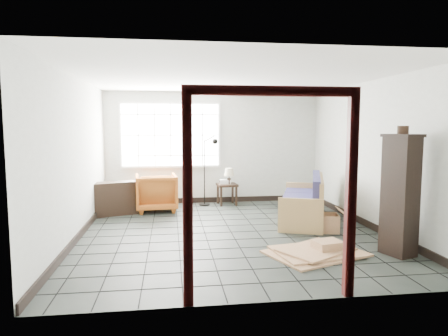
{
  "coord_description": "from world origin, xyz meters",
  "views": [
    {
      "loc": [
        -1.01,
        -6.59,
        1.8
      ],
      "look_at": [
        -0.08,
        0.3,
        1.07
      ],
      "focal_mm": 32.0,
      "sensor_mm": 36.0,
      "label": 1
    }
  ],
  "objects": [
    {
      "name": "ground",
      "position": [
        0.0,
        0.0,
        0.0
      ],
      "size": [
        5.5,
        5.5,
        0.0
      ],
      "primitive_type": "plane",
      "color": "black",
      "rests_on": "ground"
    },
    {
      "name": "room_shell",
      "position": [
        0.0,
        0.03,
        1.68
      ],
      "size": [
        5.02,
        5.52,
        2.61
      ],
      "color": "#A9ACA5",
      "rests_on": "ground"
    },
    {
      "name": "window_panel",
      "position": [
        -1.0,
        2.7,
        1.6
      ],
      "size": [
        2.32,
        0.08,
        1.52
      ],
      "color": "silver",
      "rests_on": "ground"
    },
    {
      "name": "doorway_trim",
      "position": [
        0.0,
        -2.7,
        1.38
      ],
      "size": [
        1.8,
        0.08,
        2.2
      ],
      "color": "#3A0E0D",
      "rests_on": "ground"
    },
    {
      "name": "futon_sofa",
      "position": [
        1.54,
        0.64,
        0.32
      ],
      "size": [
        1.4,
        2.13,
        0.88
      ],
      "rotation": [
        0.0,
        0.0,
        -0.35
      ],
      "color": "olive",
      "rests_on": "ground"
    },
    {
      "name": "armchair",
      "position": [
        -1.32,
        1.94,
        0.44
      ],
      "size": [
        0.91,
        0.86,
        0.87
      ],
      "primitive_type": "imported",
      "rotation": [
        0.0,
        0.0,
        3.23
      ],
      "color": "#944915",
      "rests_on": "ground"
    },
    {
      "name": "side_table",
      "position": [
        0.27,
        2.4,
        0.4
      ],
      "size": [
        0.48,
        0.48,
        0.49
      ],
      "rotation": [
        0.0,
        0.0,
        0.09
      ],
      "color": "black",
      "rests_on": "ground"
    },
    {
      "name": "table_lamp",
      "position": [
        0.32,
        2.4,
        0.74
      ],
      "size": [
        0.27,
        0.27,
        0.36
      ],
      "rotation": [
        0.0,
        0.0,
        0.17
      ],
      "color": "black",
      "rests_on": "side_table"
    },
    {
      "name": "projector",
      "position": [
        0.24,
        2.46,
        0.53
      ],
      "size": [
        0.26,
        0.21,
        0.09
      ],
      "rotation": [
        0.0,
        0.0,
        -0.05
      ],
      "color": "silver",
      "rests_on": "side_table"
    },
    {
      "name": "floor_lamp",
      "position": [
        -0.13,
        2.4,
        0.85
      ],
      "size": [
        0.49,
        0.32,
        1.59
      ],
      "rotation": [
        0.0,
        0.0,
        0.41
      ],
      "color": "black",
      "rests_on": "ground"
    },
    {
      "name": "console_shelf",
      "position": [
        -2.15,
        1.66,
        0.34
      ],
      "size": [
        0.93,
        0.63,
        0.68
      ],
      "rotation": [
        0.0,
        0.0,
        0.37
      ],
      "color": "black",
      "rests_on": "ground"
    },
    {
      "name": "tall_shelf",
      "position": [
        2.15,
        -1.49,
        0.86
      ],
      "size": [
        0.49,
        0.55,
        1.7
      ],
      "rotation": [
        0.0,
        0.0,
        0.33
      ],
      "color": "black",
      "rests_on": "ground"
    },
    {
      "name": "pot",
      "position": [
        2.16,
        -1.48,
        1.76
      ],
      "size": [
        0.18,
        0.18,
        0.11
      ],
      "rotation": [
        0.0,
        0.0,
        0.26
      ],
      "color": "black",
      "rests_on": "tall_shelf"
    },
    {
      "name": "open_box",
      "position": [
        1.6,
        -0.16,
        0.15
      ],
      "size": [
        0.8,
        0.51,
        0.42
      ],
      "rotation": [
        0.0,
        0.0,
        -0.23
      ],
      "color": "olive",
      "rests_on": "ground"
    },
    {
      "name": "cardboard_pile",
      "position": [
        1.04,
        -1.33,
        0.05
      ],
      "size": [
        1.54,
        1.33,
        0.19
      ],
      "rotation": [
        0.0,
        0.0,
        0.32
      ],
      "color": "olive",
      "rests_on": "ground"
    }
  ]
}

